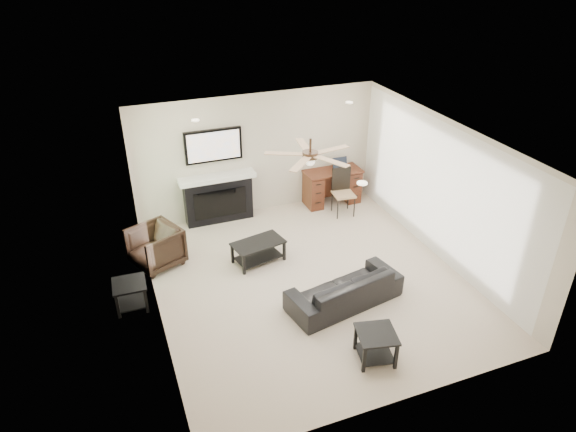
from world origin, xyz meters
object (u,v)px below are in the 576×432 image
fireplace_unit (217,178)px  desk (332,187)px  armchair (156,247)px  sofa (345,289)px  coffee_table (258,252)px

fireplace_unit → desk: 2.54m
armchair → desk: (3.90, 1.06, 0.02)m
sofa → fireplace_unit: fireplace_unit is taller
armchair → fireplace_unit: size_ratio=0.42×
armchair → desk: size_ratio=0.65×
sofa → fireplace_unit: (-1.17, 3.31, 0.68)m
sofa → armchair: bearing=-50.5°
sofa → armchair: 3.38m
fireplace_unit → desk: fireplace_unit is taller
coffee_table → armchair: bearing=150.0°
sofa → desk: size_ratio=1.52×
coffee_table → desk: (2.20, 1.61, 0.18)m
armchair → fireplace_unit: bearing=105.6°
sofa → armchair: (-2.60, 2.15, 0.09)m
desk → armchair: bearing=-164.7°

